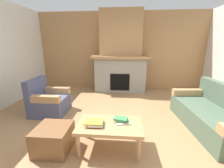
{
  "coord_description": "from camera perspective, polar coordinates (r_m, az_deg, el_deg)",
  "views": [
    {
      "loc": [
        0.15,
        -2.58,
        1.64
      ],
      "look_at": [
        -0.13,
        0.68,
        0.74
      ],
      "focal_mm": 23.99,
      "sensor_mm": 36.0,
      "label": 1
    }
  ],
  "objects": [
    {
      "name": "ground",
      "position": [
        3.06,
        1.41,
        -17.06
      ],
      "size": [
        9.0,
        9.0,
        0.0
      ],
      "primitive_type": "plane",
      "color": "#9E754C"
    },
    {
      "name": "wall_back_wood_panel",
      "position": [
        5.59,
        3.4,
        12.38
      ],
      "size": [
        6.0,
        0.12,
        2.7
      ],
      "primitive_type": "cube",
      "color": "#A87A4C",
      "rests_on": "ground"
    },
    {
      "name": "fireplace",
      "position": [
        5.23,
        3.26,
        10.12
      ],
      "size": [
        1.9,
        0.82,
        2.7
      ],
      "color": "gray",
      "rests_on": "ground"
    },
    {
      "name": "couch",
      "position": [
        3.57,
        34.06,
        -9.72
      ],
      "size": [
        1.0,
        1.87,
        0.85
      ],
      "color": "#4C604C",
      "rests_on": "ground"
    },
    {
      "name": "armchair",
      "position": [
        3.91,
        -23.12,
        -6.09
      ],
      "size": [
        0.76,
        0.76,
        0.85
      ],
      "color": "#474C6B",
      "rests_on": "ground"
    },
    {
      "name": "coffee_table",
      "position": [
        2.43,
        -0.91,
        -16.04
      ],
      "size": [
        1.0,
        0.6,
        0.43
      ],
      "color": "tan",
      "rests_on": "ground"
    },
    {
      "name": "ottoman",
      "position": [
        2.64,
        -21.35,
        -18.83
      ],
      "size": [
        0.52,
        0.52,
        0.4
      ],
      "primitive_type": "cube",
      "color": "brown",
      "rests_on": "ground"
    },
    {
      "name": "book_stack_near_edge",
      "position": [
        2.37,
        -6.4,
        -14.5
      ],
      "size": [
        0.3,
        0.23,
        0.07
      ],
      "color": "#3D7F4C",
      "rests_on": "coffee_table"
    },
    {
      "name": "book_stack_center",
      "position": [
        2.44,
        3.74,
        -13.54
      ],
      "size": [
        0.28,
        0.24,
        0.07
      ],
      "color": "beige",
      "rests_on": "coffee_table"
    }
  ]
}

